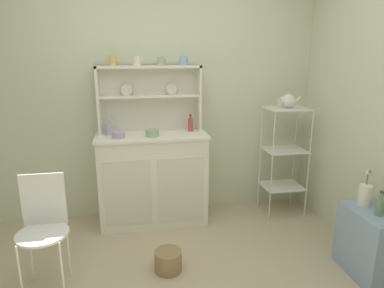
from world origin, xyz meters
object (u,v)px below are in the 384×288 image
object	(u,v)px
hutch_cabinet	(153,178)
floor_basket	(168,261)
bowl_mixing_large	(118,135)
bakers_rack	(285,148)
cup_gold_0	(113,61)
flower_vase	(365,193)
oil_bottle	(380,206)
porcelain_teapot	(288,101)
hutch_shelf_unit	(149,93)
wire_chair	(43,221)
side_shelf_blue	(369,244)
jam_bottle	(190,124)
utensil_jar	(110,129)

from	to	relation	value
hutch_cabinet	floor_basket	bearing A→B (deg)	-87.08
bowl_mixing_large	floor_basket	bearing A→B (deg)	-65.68
bakers_rack	cup_gold_0	size ratio (longest dim) A/B	12.29
flower_vase	oil_bottle	size ratio (longest dim) A/B	1.61
bakers_rack	porcelain_teapot	size ratio (longest dim) A/B	4.98
floor_basket	porcelain_teapot	bearing A→B (deg)	31.69
hutch_shelf_unit	floor_basket	bearing A→B (deg)	-87.54
wire_chair	flower_vase	world-z (taller)	wire_chair
hutch_cabinet	side_shelf_blue	size ratio (longest dim) A/B	2.02
cup_gold_0	porcelain_teapot	size ratio (longest dim) A/B	0.41
hutch_cabinet	jam_bottle	bearing A→B (deg)	12.28
utensil_jar	porcelain_teapot	distance (m)	1.78
hutch_cabinet	bakers_rack	size ratio (longest dim) A/B	0.94
wire_chair	hutch_shelf_unit	bearing A→B (deg)	40.90
hutch_shelf_unit	utensil_jar	distance (m)	0.52
jam_bottle	oil_bottle	size ratio (longest dim) A/B	0.91
bowl_mixing_large	jam_bottle	bearing A→B (deg)	12.68
floor_basket	bowl_mixing_large	xyz separation A→B (m)	(-0.36, 0.79, 0.85)
hutch_cabinet	bowl_mixing_large	bearing A→B (deg)	-166.82
hutch_shelf_unit	bowl_mixing_large	distance (m)	0.53
hutch_cabinet	oil_bottle	distance (m)	1.99
bakers_rack	wire_chair	bearing A→B (deg)	-159.60
cup_gold_0	bowl_mixing_large	distance (m)	0.69
utensil_jar	flower_vase	world-z (taller)	utensil_jar
wire_chair	flower_vase	xyz separation A→B (m)	(2.40, -0.20, 0.11)
cup_gold_0	flower_vase	world-z (taller)	cup_gold_0
wire_chair	oil_bottle	xyz separation A→B (m)	(2.40, -0.37, 0.09)
side_shelf_blue	wire_chair	distance (m)	2.43
hutch_cabinet	cup_gold_0	distance (m)	1.19
bakers_rack	bowl_mixing_large	bearing A→B (deg)	-179.20
oil_bottle	wire_chair	bearing A→B (deg)	171.30
wire_chair	jam_bottle	bearing A→B (deg)	27.77
hutch_cabinet	cup_gold_0	size ratio (longest dim) A/B	11.58
hutch_cabinet	utensil_jar	world-z (taller)	utensil_jar
jam_bottle	utensil_jar	bearing A→B (deg)	-179.39
bowl_mixing_large	jam_bottle	distance (m)	0.73
jam_bottle	utensil_jar	size ratio (longest dim) A/B	0.70
hutch_shelf_unit	hutch_cabinet	bearing A→B (deg)	-90.00
floor_basket	flower_vase	world-z (taller)	flower_vase
hutch_shelf_unit	side_shelf_blue	xyz separation A→B (m)	(1.56, -1.35, -1.03)
bakers_rack	cup_gold_0	world-z (taller)	cup_gold_0
cup_gold_0	utensil_jar	xyz separation A→B (m)	(-0.06, -0.04, -0.64)
porcelain_teapot	flower_vase	size ratio (longest dim) A/B	0.76
hutch_cabinet	cup_gold_0	xyz separation A→B (m)	(-0.33, 0.12, 1.14)
porcelain_teapot	jam_bottle	bearing A→B (deg)	171.97
porcelain_teapot	utensil_jar	bearing A→B (deg)	175.84
cup_gold_0	utensil_jar	size ratio (longest dim) A/B	0.38
hutch_cabinet	flower_vase	bearing A→B (deg)	-34.43
side_shelf_blue	floor_basket	world-z (taller)	side_shelf_blue
bakers_rack	side_shelf_blue	size ratio (longest dim) A/B	2.15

